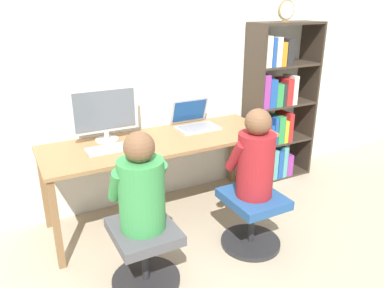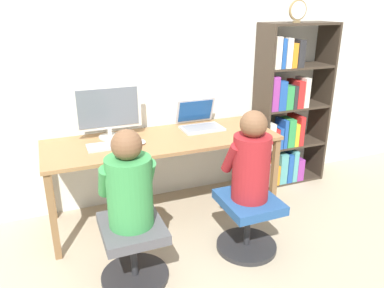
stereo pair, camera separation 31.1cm
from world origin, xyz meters
name	(u,v)px [view 1 (the left image)]	position (x,y,z in m)	size (l,w,h in m)	color
ground_plane	(180,234)	(0.00, 0.00, 0.00)	(14.00, 14.00, 0.00)	tan
wall_back	(141,67)	(0.00, 0.76, 1.30)	(10.00, 0.05, 2.60)	silver
desk	(162,147)	(0.00, 0.35, 0.68)	(2.00, 0.70, 0.75)	olive
desktop_monitor	(105,113)	(-0.41, 0.54, 0.98)	(0.56, 0.20, 0.46)	beige
laptop	(195,122)	(0.41, 0.50, 0.80)	(0.38, 0.33, 0.26)	#B7B7BC
keyboard	(111,148)	(-0.45, 0.31, 0.76)	(0.38, 0.17, 0.03)	#B2B2B7
computer_mouse_by_keyboard	(141,144)	(-0.20, 0.30, 0.76)	(0.07, 0.11, 0.03)	silver
office_chair_left	(145,250)	(-0.47, -0.40, 0.26)	(0.48, 0.48, 0.45)	#262628
office_chair_right	(252,216)	(0.45, -0.39, 0.26)	(0.48, 0.48, 0.45)	#262628
person_at_monitor	(141,187)	(-0.47, -0.40, 0.74)	(0.37, 0.32, 0.66)	#388C47
person_at_laptop	(255,158)	(0.45, -0.38, 0.76)	(0.34, 0.32, 0.69)	maroon
bookshelf	(275,113)	(1.39, 0.53, 0.75)	(0.76, 0.32, 1.67)	#382D23
desk_clock	(286,10)	(1.36, 0.46, 1.77)	(0.18, 0.03, 0.20)	olive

